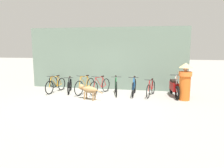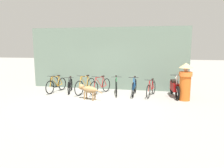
{
  "view_description": "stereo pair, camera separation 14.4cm",
  "coord_description": "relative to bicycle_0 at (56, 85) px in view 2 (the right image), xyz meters",
  "views": [
    {
      "loc": [
        2.54,
        -8.46,
        2.33
      ],
      "look_at": [
        0.73,
        0.9,
        0.65
      ],
      "focal_mm": 35.0,
      "sensor_mm": 36.0,
      "label": 1
    },
    {
      "loc": [
        2.68,
        -8.43,
        2.33
      ],
      "look_at": [
        0.73,
        0.9,
        0.65
      ],
      "focal_mm": 35.0,
      "sensor_mm": 36.0,
      "label": 2
    }
  ],
  "objects": [
    {
      "name": "ground_plane",
      "position": [
        2.32,
        -1.66,
        -0.36
      ],
      "size": [
        60.0,
        60.0,
        0.0
      ],
      "primitive_type": "plane",
      "color": "gray"
    },
    {
      "name": "shop_wall_back",
      "position": [
        2.32,
        1.37,
        1.29
      ],
      "size": [
        8.52,
        0.2,
        3.29
      ],
      "color": "slate",
      "rests_on": "ground"
    },
    {
      "name": "bicycle_0",
      "position": [
        0.0,
        0.0,
        0.0
      ],
      "size": [
        0.46,
        1.7,
        0.86
      ],
      "rotation": [
        0.0,
        0.0,
        -1.73
      ],
      "color": "black",
      "rests_on": "ground"
    },
    {
      "name": "bicycle_1",
      "position": [
        0.7,
        0.1,
        -0.02
      ],
      "size": [
        0.56,
        1.57,
        0.81
      ],
      "rotation": [
        0.0,
        0.0,
        -1.3
      ],
      "color": "black",
      "rests_on": "ground"
    },
    {
      "name": "bicycle_2",
      "position": [
        1.57,
        -0.07,
        0.03
      ],
      "size": [
        0.57,
        1.71,
        0.93
      ],
      "rotation": [
        0.0,
        0.0,
        -1.84
      ],
      "color": "black",
      "rests_on": "ground"
    },
    {
      "name": "bicycle_3",
      "position": [
        2.3,
        0.07,
        0.01
      ],
      "size": [
        0.66,
        1.68,
        0.89
      ],
      "rotation": [
        0.0,
        0.0,
        -1.91
      ],
      "color": "black",
      "rests_on": "ground"
    },
    {
      "name": "bicycle_4",
      "position": [
        3.08,
        0.08,
        0.02
      ],
      "size": [
        0.5,
        1.68,
        0.92
      ],
      "rotation": [
        0.0,
        0.0,
        -1.36
      ],
      "color": "black",
      "rests_on": "ground"
    },
    {
      "name": "bicycle_5",
      "position": [
        3.96,
        0.08,
        0.02
      ],
      "size": [
        0.46,
        1.75,
        0.91
      ],
      "rotation": [
        0.0,
        0.0,
        -1.57
      ],
      "color": "black",
      "rests_on": "ground"
    },
    {
      "name": "bicycle_6",
      "position": [
        4.75,
        0.04,
        -0.01
      ],
      "size": [
        0.49,
        1.6,
        0.82
      ],
      "rotation": [
        0.0,
        0.0,
        -1.79
      ],
      "color": "black",
      "rests_on": "ground"
    },
    {
      "name": "motorcycle",
      "position": [
        5.81,
        0.16,
        0.08
      ],
      "size": [
        0.58,
        1.85,
        1.07
      ],
      "rotation": [
        0.0,
        0.0,
        -1.44
      ],
      "color": "black",
      "rests_on": "ground"
    },
    {
      "name": "stray_dog",
      "position": [
        2.08,
        -1.2,
        0.09
      ],
      "size": [
        1.21,
        0.54,
        0.65
      ],
      "rotation": [
        0.0,
        0.0,
        2.82
      ],
      "color": "#997247",
      "rests_on": "ground"
    },
    {
      "name": "person_in_robes",
      "position": [
        6.18,
        -0.48,
        0.51
      ],
      "size": [
        0.83,
        0.83,
        1.61
      ],
      "rotation": [
        0.0,
        0.0,
        2.47
      ],
      "color": "orange",
      "rests_on": "ground"
    },
    {
      "name": "spare_tire_left",
      "position": [
        -0.68,
        1.12,
        -0.03
      ],
      "size": [
        0.64,
        0.25,
        0.66
      ],
      "rotation": [
        0.0,
        0.0,
        -0.32
      ],
      "color": "black",
      "rests_on": "ground"
    }
  ]
}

